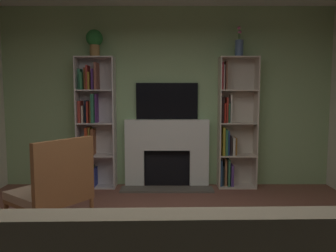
{
  "coord_description": "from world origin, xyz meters",
  "views": [
    {
      "loc": [
        0.02,
        -2.5,
        1.48
      ],
      "look_at": [
        0.0,
        1.1,
        1.12
      ],
      "focal_mm": 35.12,
      "sensor_mm": 36.0,
      "label": 1
    }
  ],
  "objects_px": {
    "bookshelf_right": "(234,129)",
    "armchair": "(56,188)",
    "bookshelf_left": "(94,124)",
    "vase_with_flowers": "(241,47)",
    "potted_plant": "(96,40)",
    "tv": "(168,101)",
    "fireplace": "(168,152)"
  },
  "relations": [
    {
      "from": "bookshelf_left",
      "to": "vase_with_flowers",
      "type": "distance_m",
      "value": 2.56
    },
    {
      "from": "tv",
      "to": "vase_with_flowers",
      "type": "distance_m",
      "value": 1.38
    },
    {
      "from": "bookshelf_right",
      "to": "fireplace",
      "type": "bearing_deg",
      "value": 179.59
    },
    {
      "from": "bookshelf_right",
      "to": "potted_plant",
      "type": "height_order",
      "value": "potted_plant"
    },
    {
      "from": "potted_plant",
      "to": "armchair",
      "type": "distance_m",
      "value": 2.54
    },
    {
      "from": "potted_plant",
      "to": "vase_with_flowers",
      "type": "relative_size",
      "value": 0.9
    },
    {
      "from": "bookshelf_left",
      "to": "armchair",
      "type": "height_order",
      "value": "bookshelf_left"
    },
    {
      "from": "bookshelf_right",
      "to": "armchair",
      "type": "height_order",
      "value": "bookshelf_right"
    },
    {
      "from": "fireplace",
      "to": "bookshelf_right",
      "type": "xyz_separation_m",
      "value": [
        1.03,
        -0.01,
        0.37
      ]
    },
    {
      "from": "tv",
      "to": "potted_plant",
      "type": "bearing_deg",
      "value": -173.78
    },
    {
      "from": "bookshelf_left",
      "to": "armchair",
      "type": "relative_size",
      "value": 1.97
    },
    {
      "from": "fireplace",
      "to": "bookshelf_right",
      "type": "distance_m",
      "value": 1.09
    },
    {
      "from": "bookshelf_right",
      "to": "potted_plant",
      "type": "distance_m",
      "value": 2.52
    },
    {
      "from": "tv",
      "to": "potted_plant",
      "type": "relative_size",
      "value": 2.38
    },
    {
      "from": "bookshelf_right",
      "to": "vase_with_flowers",
      "type": "xyz_separation_m",
      "value": [
        0.07,
        -0.04,
        1.26
      ]
    },
    {
      "from": "tv",
      "to": "armchair",
      "type": "relative_size",
      "value": 0.94
    },
    {
      "from": "tv",
      "to": "fireplace",
      "type": "bearing_deg",
      "value": -90.0
    },
    {
      "from": "potted_plant",
      "to": "vase_with_flowers",
      "type": "bearing_deg",
      "value": -0.01
    },
    {
      "from": "tv",
      "to": "vase_with_flowers",
      "type": "bearing_deg",
      "value": -6.24
    },
    {
      "from": "tv",
      "to": "bookshelf_right",
      "type": "height_order",
      "value": "bookshelf_right"
    },
    {
      "from": "tv",
      "to": "armchair",
      "type": "height_order",
      "value": "tv"
    },
    {
      "from": "fireplace",
      "to": "vase_with_flowers",
      "type": "bearing_deg",
      "value": -2.64
    },
    {
      "from": "fireplace",
      "to": "vase_with_flowers",
      "type": "relative_size",
      "value": 3.12
    },
    {
      "from": "fireplace",
      "to": "potted_plant",
      "type": "height_order",
      "value": "potted_plant"
    },
    {
      "from": "vase_with_flowers",
      "to": "armchair",
      "type": "xyz_separation_m",
      "value": [
        -2.24,
        -1.83,
        -1.67
      ]
    },
    {
      "from": "bookshelf_left",
      "to": "vase_with_flowers",
      "type": "relative_size",
      "value": 4.48
    },
    {
      "from": "fireplace",
      "to": "tv",
      "type": "distance_m",
      "value": 0.81
    },
    {
      "from": "tv",
      "to": "bookshelf_left",
      "type": "bearing_deg",
      "value": -176.0
    },
    {
      "from": "fireplace",
      "to": "bookshelf_left",
      "type": "xyz_separation_m",
      "value": [
        -1.17,
        -0.01,
        0.44
      ]
    },
    {
      "from": "tv",
      "to": "vase_with_flowers",
      "type": "xyz_separation_m",
      "value": [
        1.1,
        -0.12,
        0.83
      ]
    },
    {
      "from": "tv",
      "to": "potted_plant",
      "type": "xyz_separation_m",
      "value": [
        -1.1,
        -0.12,
        0.92
      ]
    },
    {
      "from": "bookshelf_left",
      "to": "potted_plant",
      "type": "xyz_separation_m",
      "value": [
        0.07,
        -0.04,
        1.28
      ]
    }
  ]
}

